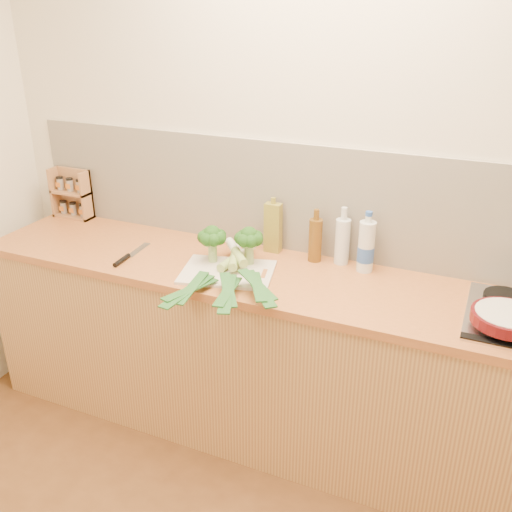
# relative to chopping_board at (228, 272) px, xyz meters

# --- Properties ---
(room_shell) EXTENTS (3.50, 3.50, 3.50)m
(room_shell) POSITION_rel_chopping_board_xyz_m (0.30, 0.38, 0.26)
(room_shell) COLOR beige
(room_shell) RESTS_ON ground
(counter) EXTENTS (3.20, 0.62, 0.90)m
(counter) POSITION_rel_chopping_board_xyz_m (0.30, 0.09, -0.46)
(counter) COLOR tan
(counter) RESTS_ON ground
(chopping_board) EXTENTS (0.47, 0.39, 0.01)m
(chopping_board) POSITION_rel_chopping_board_xyz_m (0.00, 0.00, 0.00)
(chopping_board) COLOR silver
(chopping_board) RESTS_ON counter
(broccoli_left) EXTENTS (0.14, 0.14, 0.18)m
(broccoli_left) POSITION_rel_chopping_board_xyz_m (-0.11, 0.07, 0.13)
(broccoli_left) COLOR #8DAD65
(broccoli_left) RESTS_ON chopping_board
(broccoli_right) EXTENTS (0.13, 0.14, 0.18)m
(broccoli_right) POSITION_rel_chopping_board_xyz_m (0.06, 0.11, 0.13)
(broccoli_right) COLOR #8DAD65
(broccoli_right) RESTS_ON chopping_board
(leek_front) EXTENTS (0.13, 0.72, 0.04)m
(leek_front) POSITION_rel_chopping_board_xyz_m (-0.02, -0.02, 0.03)
(leek_front) COLOR white
(leek_front) RESTS_ON chopping_board
(leek_mid) EXTENTS (0.29, 0.66, 0.04)m
(leek_mid) POSITION_rel_chopping_board_xyz_m (0.04, -0.04, 0.05)
(leek_mid) COLOR white
(leek_mid) RESTS_ON chopping_board
(leek_back) EXTENTS (0.48, 0.56, 0.04)m
(leek_back) POSITION_rel_chopping_board_xyz_m (0.09, -0.01, 0.07)
(leek_back) COLOR white
(leek_back) RESTS_ON chopping_board
(chefs_knife) EXTENTS (0.05, 0.31, 0.02)m
(chefs_knife) POSITION_rel_chopping_board_xyz_m (-0.52, -0.06, 0.00)
(chefs_knife) COLOR silver
(chefs_knife) RESTS_ON counter
(skillet) EXTENTS (0.37, 0.27, 0.05)m
(skillet) POSITION_rel_chopping_board_xyz_m (1.19, -0.04, 0.06)
(skillet) COLOR #510D11
(skillet) RESTS_ON gas_hob
(spice_rack) EXTENTS (0.23, 0.09, 0.28)m
(spice_rack) POSITION_rel_chopping_board_xyz_m (-1.15, 0.33, 0.12)
(spice_rack) COLOR tan
(spice_rack) RESTS_ON counter
(oil_tin) EXTENTS (0.08, 0.05, 0.28)m
(oil_tin) POSITION_rel_chopping_board_xyz_m (0.09, 0.32, 0.12)
(oil_tin) COLOR olive
(oil_tin) RESTS_ON counter
(glass_bottle) EXTENTS (0.07, 0.07, 0.28)m
(glass_bottle) POSITION_rel_chopping_board_xyz_m (0.44, 0.32, 0.11)
(glass_bottle) COLOR silver
(glass_bottle) RESTS_ON counter
(amber_bottle) EXTENTS (0.06, 0.06, 0.26)m
(amber_bottle) POSITION_rel_chopping_board_xyz_m (0.32, 0.30, 0.10)
(amber_bottle) COLOR brown
(amber_bottle) RESTS_ON counter
(water_bottle) EXTENTS (0.08, 0.08, 0.27)m
(water_bottle) POSITION_rel_chopping_board_xyz_m (0.57, 0.28, 0.11)
(water_bottle) COLOR silver
(water_bottle) RESTS_ON counter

